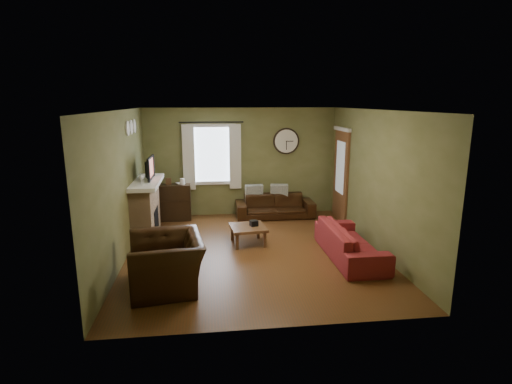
{
  "coord_description": "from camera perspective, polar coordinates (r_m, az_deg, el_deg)",
  "views": [
    {
      "loc": [
        -0.79,
        -6.99,
        2.75
      ],
      "look_at": [
        0.1,
        0.4,
        1.05
      ],
      "focal_mm": 28.0,
      "sensor_mm": 36.0,
      "label": 1
    }
  ],
  "objects": [
    {
      "name": "wall_back",
      "position": [
        9.73,
        -2.14,
        4.29
      ],
      "size": [
        4.6,
        0.0,
        2.6
      ],
      "primitive_type": "cube",
      "color": "brown",
      "rests_on": "ground"
    },
    {
      "name": "mantel",
      "position": [
        8.4,
        -15.51,
        1.34
      ],
      "size": [
        0.58,
        1.6,
        0.08
      ],
      "primitive_type": "cube",
      "color": "white",
      "rests_on": "fireplace"
    },
    {
      "name": "window_pane",
      "position": [
        9.65,
        -6.3,
        5.35
      ],
      "size": [
        1.0,
        0.02,
        1.3
      ],
      "primitive_type": null,
      "color": "silver",
      "rests_on": "wall_back"
    },
    {
      "name": "tv",
      "position": [
        8.5,
        -15.31,
        2.95
      ],
      "size": [
        0.08,
        0.6,
        0.35
      ],
      "primitive_type": "imported",
      "rotation": [
        0.0,
        0.0,
        1.57
      ],
      "color": "black",
      "rests_on": "mantel"
    },
    {
      "name": "sofa_red",
      "position": [
        7.39,
        13.29,
        -6.96
      ],
      "size": [
        0.77,
        1.98,
        0.58
      ],
      "primitive_type": "imported",
      "rotation": [
        0.0,
        0.0,
        1.57
      ],
      "color": "maroon",
      "rests_on": "floor"
    },
    {
      "name": "wine_glass_a",
      "position": [
        7.8,
        -16.04,
        1.54
      ],
      "size": [
        0.07,
        0.07,
        0.21
      ],
      "primitive_type": null,
      "color": "white",
      "rests_on": "mantel"
    },
    {
      "name": "pillow_left",
      "position": [
        9.81,
        3.33,
        -0.11
      ],
      "size": [
        0.45,
        0.19,
        0.43
      ],
      "primitive_type": "cube",
      "rotation": [
        0.0,
        0.0,
        -0.15
      ],
      "color": "#9BA4A4",
      "rests_on": "sofa_brown"
    },
    {
      "name": "firebox",
      "position": [
        8.58,
        -14.11,
        -4.14
      ],
      "size": [
        0.04,
        0.6,
        0.55
      ],
      "primitive_type": "cube",
      "color": "black",
      "rests_on": "fireplace"
    },
    {
      "name": "wall_right",
      "position": [
        7.78,
        16.68,
        1.58
      ],
      "size": [
        0.0,
        5.2,
        2.6
      ],
      "primitive_type": "cube",
      "color": "brown",
      "rests_on": "ground"
    },
    {
      "name": "tissue_box",
      "position": [
        7.85,
        -0.31,
        -4.55
      ],
      "size": [
        0.17,
        0.17,
        0.11
      ],
      "primitive_type": "cube",
      "rotation": [
        0.0,
        0.0,
        0.26
      ],
      "color": "black",
      "rests_on": "coffee_table"
    },
    {
      "name": "wine_glass_b",
      "position": [
        7.95,
        -15.86,
        1.67
      ],
      "size": [
        0.07,
        0.07,
        0.19
      ],
      "primitive_type": null,
      "color": "white",
      "rests_on": "mantel"
    },
    {
      "name": "wall_front",
      "position": [
        4.69,
        3.19,
        -5.18
      ],
      "size": [
        4.6,
        0.0,
        2.6
      ],
      "primitive_type": "cube",
      "color": "brown",
      "rests_on": "ground"
    },
    {
      "name": "ceiling",
      "position": [
        7.04,
        -0.43,
        11.64
      ],
      "size": [
        4.6,
        5.2,
        0.0
      ],
      "primitive_type": "cube",
      "color": "white",
      "rests_on": "ground"
    },
    {
      "name": "medallion_mid",
      "position": [
        8.29,
        -17.42,
        8.83
      ],
      "size": [
        0.28,
        0.28,
        0.03
      ],
      "primitive_type": "cylinder",
      "color": "white",
      "rests_on": "wall_left"
    },
    {
      "name": "medallion_left",
      "position": [
        7.95,
        -17.87,
        8.65
      ],
      "size": [
        0.28,
        0.28,
        0.03
      ],
      "primitive_type": "cylinder",
      "color": "white",
      "rests_on": "wall_left"
    },
    {
      "name": "sofa_brown",
      "position": [
        9.66,
        2.72,
        -2.0
      ],
      "size": [
        1.87,
        0.73,
        0.55
      ],
      "primitive_type": "imported",
      "color": "black",
      "rests_on": "floor"
    },
    {
      "name": "curtain_rod",
      "position": [
        9.48,
        -6.41,
        9.89
      ],
      "size": [
        0.03,
        0.03,
        1.5
      ],
      "primitive_type": "cylinder",
      "color": "black",
      "rests_on": "wall_back"
    },
    {
      "name": "wall_left",
      "position": [
        7.3,
        -18.66,
        0.71
      ],
      "size": [
        0.0,
        5.2,
        2.6
      ],
      "primitive_type": "cube",
      "color": "brown",
      "rests_on": "ground"
    },
    {
      "name": "coffee_table",
      "position": [
        7.89,
        -1.14,
        -6.16
      ],
      "size": [
        0.74,
        0.74,
        0.36
      ],
      "primitive_type": null,
      "rotation": [
        0.0,
        0.0,
        0.11
      ],
      "color": "#553620",
      "rests_on": "floor"
    },
    {
      "name": "fireplace",
      "position": [
        8.53,
        -15.47,
        -2.55
      ],
      "size": [
        0.4,
        1.4,
        1.1
      ],
      "primitive_type": "cube",
      "color": "tan",
      "rests_on": "floor"
    },
    {
      "name": "tv_screen",
      "position": [
        8.48,
        -14.8,
        3.35
      ],
      "size": [
        0.02,
        0.62,
        0.36
      ],
      "primitive_type": "cube",
      "color": "#994C3F",
      "rests_on": "mantel"
    },
    {
      "name": "curtain_left",
      "position": [
        9.57,
        -9.59,
        4.88
      ],
      "size": [
        0.28,
        0.04,
        1.55
      ],
      "primitive_type": "cube",
      "color": "silver",
      "rests_on": "wall_back"
    },
    {
      "name": "door",
      "position": [
        9.51,
        12.03,
        2.29
      ],
      "size": [
        0.05,
        0.9,
        2.1
      ],
      "primitive_type": "cube",
      "color": "brown",
      "rests_on": "floor"
    },
    {
      "name": "curtain_right",
      "position": [
        9.58,
        -2.99,
        5.05
      ],
      "size": [
        0.28,
        0.04,
        1.55
      ],
      "primitive_type": "cube",
      "color": "silver",
      "rests_on": "wall_back"
    },
    {
      "name": "book",
      "position": [
        9.48,
        -11.29,
        1.74
      ],
      "size": [
        0.26,
        0.29,
        0.02
      ],
      "primitive_type": "imported",
      "rotation": [
        0.0,
        0.0,
        0.38
      ],
      "color": "#553620",
      "rests_on": "bookshelf"
    },
    {
      "name": "armchair",
      "position": [
        6.21,
        -12.64,
        -9.79
      ],
      "size": [
        1.22,
        1.35,
        0.78
      ],
      "primitive_type": "imported",
      "rotation": [
        0.0,
        0.0,
        -1.42
      ],
      "color": "black",
      "rests_on": "floor"
    },
    {
      "name": "wall_clock",
      "position": [
        9.77,
        4.35,
        7.25
      ],
      "size": [
        0.64,
        0.06,
        0.64
      ],
      "primitive_type": null,
      "color": "white",
      "rests_on": "wall_back"
    },
    {
      "name": "bookshelf",
      "position": [
        9.54,
        -11.45,
        -1.49
      ],
      "size": [
        0.72,
        0.31,
        0.85
      ],
      "primitive_type": null,
      "color": "black",
      "rests_on": "floor"
    },
    {
      "name": "pillow_right",
      "position": [
        9.73,
        -0.31,
        -0.2
      ],
      "size": [
        0.44,
        0.16,
        0.44
      ],
      "primitive_type": "cube",
      "rotation": [
        0.0,
        0.0,
        0.06
      ],
      "color": "#9BA4A4",
      "rests_on": "sofa_brown"
    },
    {
      "name": "floor",
      "position": [
        7.56,
        -0.39,
        -8.49
      ],
      "size": [
        4.6,
        5.2,
        0.0
      ],
      "primitive_type": "cube",
      "color": "#543217",
      "rests_on": "ground"
    },
    {
      "name": "medallion_right",
      "position": [
        8.63,
        -17.01,
        8.99
      ],
      "size": [
        0.28,
        0.28,
        0.03
      ],
      "primitive_type": "cylinder",
      "color": "white",
      "rests_on": "wall_left"
    }
  ]
}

